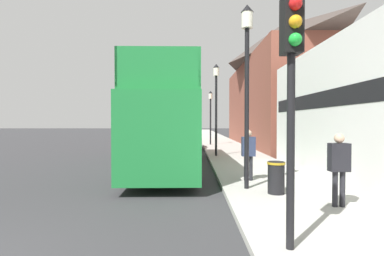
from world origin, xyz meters
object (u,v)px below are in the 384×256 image
(parked_car_ahead_of_bus, at_px, (189,140))
(traffic_signal, at_px, (291,64))
(pedestrian_second, at_px, (339,163))
(lamp_post_second, at_px, (216,93))
(tour_bus, at_px, (168,126))
(litter_bin, at_px, (276,176))
(lamp_post_nearest, at_px, (247,64))
(lamp_post_third, at_px, (210,107))
(pedestrian_third, at_px, (248,150))

(parked_car_ahead_of_bus, xyz_separation_m, traffic_signal, (1.72, -18.01, 2.24))
(pedestrian_second, distance_m, lamp_post_second, 10.69)
(tour_bus, bearing_deg, pedestrian_second, -58.04)
(parked_car_ahead_of_bus, relative_size, lamp_post_second, 0.77)
(traffic_signal, xyz_separation_m, litter_bin, (0.77, 3.49, -2.31))
(tour_bus, bearing_deg, lamp_post_nearest, -62.65)
(tour_bus, height_order, traffic_signal, tour_bus)
(parked_car_ahead_of_bus, distance_m, lamp_post_third, 4.23)
(pedestrian_third, xyz_separation_m, lamp_post_nearest, (-0.27, -1.17, 2.58))
(parked_car_ahead_of_bus, height_order, lamp_post_nearest, lamp_post_nearest)
(tour_bus, height_order, lamp_post_nearest, lamp_post_nearest)
(pedestrian_second, bearing_deg, litter_bin, 130.89)
(tour_bus, distance_m, pedestrian_second, 8.02)
(pedestrian_second, height_order, litter_bin, pedestrian_second)
(tour_bus, height_order, pedestrian_third, tour_bus)
(lamp_post_second, height_order, litter_bin, lamp_post_second)
(lamp_post_second, xyz_separation_m, litter_bin, (0.88, -8.97, -3.08))
(pedestrian_second, relative_size, traffic_signal, 0.44)
(lamp_post_third, bearing_deg, litter_bin, -87.74)
(pedestrian_second, bearing_deg, traffic_signal, -128.96)
(litter_bin, bearing_deg, pedestrian_second, -49.11)
(tour_bus, relative_size, lamp_post_third, 2.36)
(tour_bus, bearing_deg, lamp_post_third, 76.37)
(pedestrian_third, bearing_deg, pedestrian_second, -64.08)
(lamp_post_nearest, bearing_deg, pedestrian_second, -46.84)
(pedestrian_second, xyz_separation_m, pedestrian_third, (-1.47, 3.02, -0.00))
(lamp_post_nearest, bearing_deg, lamp_post_third, 90.03)
(tour_bus, height_order, parked_car_ahead_of_bus, tour_bus)
(pedestrian_second, distance_m, lamp_post_nearest, 3.62)
(lamp_post_second, bearing_deg, pedestrian_third, -86.21)
(lamp_post_nearest, bearing_deg, pedestrian_third, 76.91)
(tour_bus, bearing_deg, litter_bin, -60.01)
(lamp_post_third, bearing_deg, traffic_signal, -90.23)
(lamp_post_nearest, bearing_deg, parked_car_ahead_of_bus, 97.43)
(lamp_post_third, bearing_deg, pedestrian_second, -84.62)
(traffic_signal, bearing_deg, pedestrian_third, 86.08)
(pedestrian_second, relative_size, litter_bin, 1.93)
(pedestrian_second, xyz_separation_m, lamp_post_third, (-1.75, 18.54, 2.14))
(parked_car_ahead_of_bus, bearing_deg, lamp_post_second, -75.30)
(pedestrian_second, relative_size, lamp_post_nearest, 0.31)
(pedestrian_third, height_order, lamp_post_second, lamp_post_second)
(pedestrian_second, height_order, lamp_post_second, lamp_post_second)
(tour_bus, xyz_separation_m, lamp_post_second, (2.42, 3.51, 1.79))
(tour_bus, distance_m, litter_bin, 6.50)
(lamp_post_third, bearing_deg, lamp_post_second, -91.35)
(tour_bus, xyz_separation_m, parked_car_ahead_of_bus, (0.81, 9.06, -1.23))
(parked_car_ahead_of_bus, bearing_deg, tour_bus, -96.58)
(traffic_signal, height_order, lamp_post_second, lamp_post_second)
(parked_car_ahead_of_bus, bearing_deg, traffic_signal, -85.99)
(tour_bus, relative_size, traffic_signal, 2.83)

